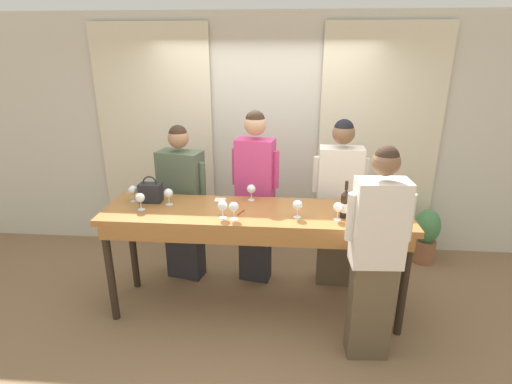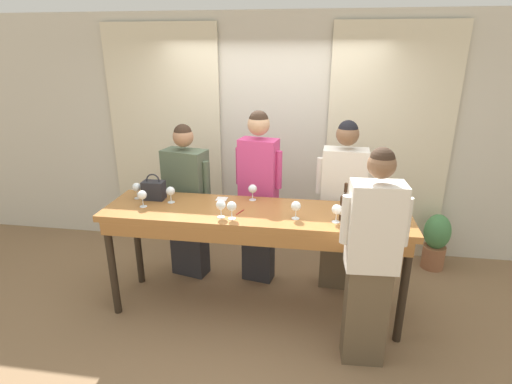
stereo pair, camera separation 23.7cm
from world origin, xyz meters
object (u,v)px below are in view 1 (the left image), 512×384
(wine_glass_front_mid, at_px, (234,207))
(wine_glass_center_right, at_px, (168,193))
(wine_glass_back_mid, at_px, (298,205))
(guest_olive_jacket, at_px, (183,203))
(wine_glass_front_right, at_px, (133,190))
(wine_glass_back_left, at_px, (140,198))
(wine_glass_front_left, at_px, (223,206))
(wine_glass_center_left, at_px, (251,189))
(host_pouring, at_px, (376,255))
(potted_plant, at_px, (426,235))
(wine_bottle, at_px, (345,204))
(handbag, at_px, (151,192))
(guest_pink_top, at_px, (255,195))
(tasting_bar, at_px, (255,222))
(wine_glass_back_right, at_px, (338,208))
(guest_cream_sweater, at_px, (338,203))
(wine_glass_center_mid, at_px, (352,214))

(wine_glass_front_mid, xyz_separation_m, wine_glass_center_right, (-0.65, 0.29, 0.00))
(wine_glass_back_mid, relative_size, guest_olive_jacket, 0.09)
(wine_glass_front_right, height_order, wine_glass_back_left, same)
(wine_glass_front_left, bearing_deg, guest_olive_jacket, 127.04)
(wine_glass_front_mid, bearing_deg, wine_glass_center_left, 77.55)
(wine_glass_front_left, bearing_deg, host_pouring, -15.55)
(wine_glass_center_right, relative_size, potted_plant, 0.24)
(wine_bottle, xyz_separation_m, handbag, (-1.78, 0.22, -0.03))
(wine_glass_front_right, xyz_separation_m, guest_pink_top, (1.12, 0.42, -0.17))
(tasting_bar, height_order, wine_glass_front_left, wine_glass_front_left)
(wine_glass_back_left, bearing_deg, host_pouring, -13.20)
(wine_glass_back_left, bearing_deg, wine_glass_front_mid, -9.50)
(wine_glass_center_right, relative_size, wine_glass_back_right, 1.00)
(wine_glass_front_right, bearing_deg, handbag, 3.11)
(wine_glass_front_right, distance_m, wine_glass_center_right, 0.36)
(guest_olive_jacket, bearing_deg, wine_glass_back_right, -24.29)
(handbag, distance_m, wine_glass_front_mid, 0.91)
(guest_olive_jacket, distance_m, potted_plant, 2.84)
(wine_glass_front_mid, bearing_deg, wine_bottle, 7.72)
(wine_glass_back_left, bearing_deg, wine_glass_back_right, -2.63)
(wine_glass_front_right, relative_size, guest_pink_top, 0.08)
(wine_glass_center_left, xyz_separation_m, wine_glass_back_mid, (0.43, -0.38, 0.00))
(wine_glass_center_right, height_order, potted_plant, wine_glass_center_right)
(guest_pink_top, xyz_separation_m, guest_cream_sweater, (0.85, 0.00, -0.06))
(wine_glass_center_left, distance_m, guest_cream_sweater, 0.94)
(wine_glass_center_left, relative_size, host_pouring, 0.09)
(wine_glass_center_mid, height_order, wine_glass_back_right, same)
(wine_glass_front_mid, height_order, wine_glass_front_right, same)
(wine_bottle, height_order, wine_glass_front_mid, wine_bottle)
(wine_glass_front_mid, bearing_deg, wine_glass_back_mid, 9.11)
(wine_glass_front_left, xyz_separation_m, wine_glass_back_right, (0.97, 0.05, 0.00))
(handbag, height_order, potted_plant, handbag)
(handbag, bearing_deg, potted_plant, 17.80)
(wine_glass_front_left, distance_m, wine_glass_front_mid, 0.10)
(handbag, relative_size, wine_glass_front_left, 1.63)
(guest_pink_top, relative_size, potted_plant, 2.79)
(wine_bottle, bearing_deg, wine_glass_back_left, 179.46)
(wine_bottle, bearing_deg, wine_glass_center_mid, -80.66)
(wine_glass_back_left, bearing_deg, wine_glass_center_left, 18.40)
(tasting_bar, bearing_deg, wine_glass_center_right, 173.37)
(handbag, height_order, wine_glass_back_left, handbag)
(wine_glass_center_mid, distance_m, host_pouring, 0.39)
(wine_glass_front_left, xyz_separation_m, wine_glass_front_right, (-0.91, 0.32, 0.00))
(wine_glass_front_mid, xyz_separation_m, wine_glass_back_left, (-0.86, 0.14, 0.00))
(wine_glass_center_left, bearing_deg, wine_glass_front_right, -173.50)
(wine_glass_front_left, distance_m, guest_pink_top, 0.78)
(guest_olive_jacket, bearing_deg, host_pouring, -31.13)
(wine_glass_front_mid, distance_m, wine_glass_back_mid, 0.54)
(wine_glass_center_left, bearing_deg, wine_glass_front_mid, -102.45)
(wine_glass_back_mid, bearing_deg, wine_glass_front_left, -173.95)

